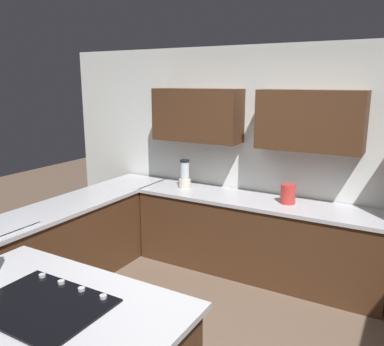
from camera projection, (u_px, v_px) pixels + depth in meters
wall_back at (271, 150)px, 4.61m from camera, size 6.00×0.44×2.60m
lower_cabinets_back at (255, 238)px, 4.58m from camera, size 2.80×0.60×0.86m
countertop_back at (256, 201)px, 4.47m from camera, size 2.84×0.64×0.04m
lower_cabinets_side at (70, 244)px, 4.42m from camera, size 0.60×2.90×0.86m
countertop_side at (67, 205)px, 4.32m from camera, size 0.64×2.94×0.04m
island_top at (42, 309)px, 2.36m from camera, size 1.71×1.07×0.04m
cooktop at (43, 305)px, 2.35m from camera, size 0.76×0.56×0.03m
blender at (185, 176)px, 4.92m from camera, size 0.15×0.15×0.35m
kettle at (288, 194)px, 4.30m from camera, size 0.16×0.16×0.21m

